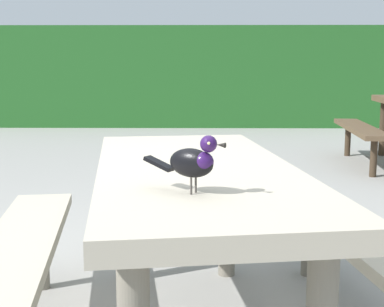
{
  "coord_description": "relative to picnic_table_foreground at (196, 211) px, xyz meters",
  "views": [
    {
      "loc": [
        0.41,
        -2.32,
        1.14
      ],
      "look_at": [
        0.38,
        -0.5,
        0.84
      ],
      "focal_mm": 51.93,
      "sensor_mm": 36.0,
      "label": 1
    }
  ],
  "objects": [
    {
      "name": "bird_grackle",
      "position": [
        -0.0,
        -0.48,
        0.29
      ],
      "size": [
        0.26,
        0.17,
        0.18
      ],
      "color": "black",
      "rests_on": "picnic_table_foreground"
    },
    {
      "name": "hedge_wall",
      "position": [
        -0.39,
        8.53,
        0.33
      ],
      "size": [
        28.0,
        1.98,
        1.77
      ],
      "primitive_type": "cube",
      "color": "#235B23",
      "rests_on": "ground"
    },
    {
      "name": "picnic_table_foreground",
      "position": [
        0.0,
        0.0,
        0.0
      ],
      "size": [
        1.91,
        1.93,
        0.74
      ],
      "color": "#B2A893",
      "rests_on": "ground"
    }
  ]
}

